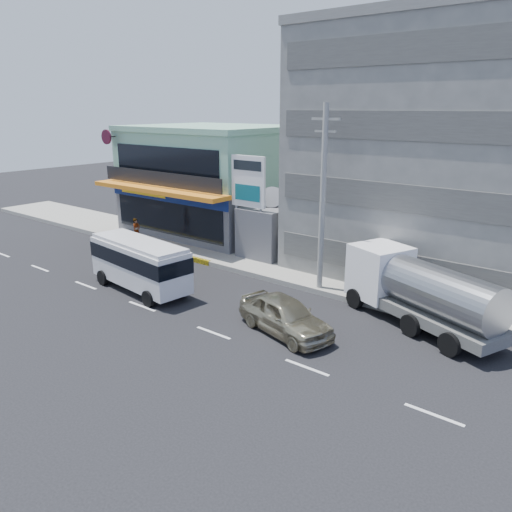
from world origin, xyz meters
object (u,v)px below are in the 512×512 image
(minibus, at_px, (140,261))
(tanker_truck, at_px, (417,289))
(satellite_dish, at_px, (272,205))
(shop_building, at_px, (213,183))
(billboard, at_px, (248,187))
(utility_pole_near, at_px, (323,200))
(sedan, at_px, (285,315))
(concrete_building, at_px, (453,157))
(motorcycle_rider, at_px, (137,240))

(minibus, height_order, tanker_truck, tanker_truck)
(satellite_dish, bearing_deg, shop_building, 159.79)
(shop_building, xyz_separation_m, billboard, (7.50, -4.75, 0.93))
(minibus, bearing_deg, utility_pole_near, 36.80)
(billboard, bearing_deg, sedan, -41.90)
(concrete_building, height_order, billboard, concrete_building)
(utility_pole_near, bearing_deg, satellite_dish, 149.04)
(sedan, bearing_deg, concrete_building, 4.10)
(shop_building, distance_m, utility_pole_near, 15.50)
(minibus, distance_m, sedan, 9.44)
(shop_building, bearing_deg, utility_pole_near, -25.06)
(utility_pole_near, height_order, sedan, utility_pole_near)
(concrete_building, height_order, tanker_truck, concrete_building)
(satellite_dish, height_order, billboard, billboard)
(shop_building, height_order, utility_pole_near, utility_pole_near)
(minibus, bearing_deg, satellite_dish, 78.77)
(concrete_building, bearing_deg, satellite_dish, -158.20)
(minibus, distance_m, tanker_truck, 14.50)
(shop_building, xyz_separation_m, minibus, (6.11, -12.45, -2.30))
(billboard, xyz_separation_m, utility_pole_near, (6.50, -1.80, 0.22))
(motorcycle_rider, bearing_deg, shop_building, 86.09)
(utility_pole_near, xyz_separation_m, tanker_truck, (5.68, -0.77, -3.44))
(concrete_building, relative_size, utility_pole_near, 1.60)
(satellite_dish, relative_size, utility_pole_near, 0.15)
(minibus, xyz_separation_m, motorcycle_rider, (-6.62, 5.02, -0.93))
(sedan, bearing_deg, shop_building, 67.40)
(concrete_building, xyz_separation_m, satellite_dish, (-10.00, -4.00, -3.42))
(sedan, bearing_deg, minibus, 108.12)
(concrete_building, xyz_separation_m, minibus, (-11.89, -13.50, -5.31))
(utility_pole_near, relative_size, minibus, 1.43)
(concrete_building, xyz_separation_m, billboard, (-10.50, -5.80, -2.07))
(billboard, distance_m, motorcycle_rider, 9.42)
(tanker_truck, bearing_deg, satellite_dish, 159.48)
(satellite_dish, bearing_deg, utility_pole_near, -30.96)
(utility_pole_near, relative_size, motorcycle_rider, 4.34)
(shop_building, relative_size, billboard, 1.80)
(concrete_building, relative_size, minibus, 2.30)
(sedan, bearing_deg, motorcycle_rider, 89.25)
(utility_pole_near, relative_size, sedan, 2.00)
(tanker_truck, xyz_separation_m, motorcycle_rider, (-20.18, -0.11, -0.95))
(satellite_dish, relative_size, billboard, 0.22)
(satellite_dish, bearing_deg, tanker_truck, -20.52)
(billboard, distance_m, utility_pole_near, 6.75)
(concrete_building, distance_m, sedan, 14.58)
(utility_pole_near, relative_size, tanker_truck, 1.19)
(shop_building, distance_m, sedan, 19.81)
(sedan, relative_size, motorcycle_rider, 2.17)
(shop_building, bearing_deg, billboard, -32.32)
(satellite_dish, xyz_separation_m, minibus, (-1.89, -9.50, -1.88))
(utility_pole_near, bearing_deg, tanker_truck, -7.72)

